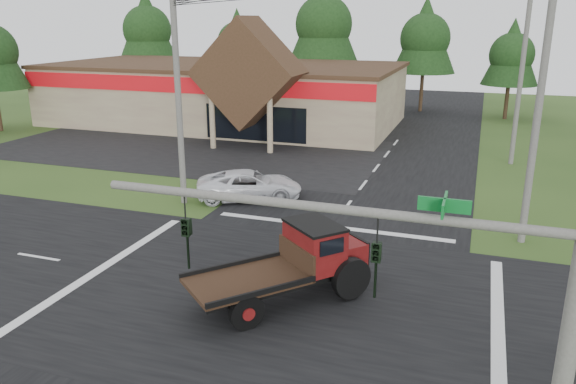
% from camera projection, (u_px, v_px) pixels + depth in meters
% --- Properties ---
extents(ground, '(120.00, 120.00, 0.00)m').
position_uv_depth(ground, '(277.00, 297.00, 18.89)').
color(ground, '#2A4518').
rests_on(ground, ground).
extents(road_ns, '(12.00, 120.00, 0.02)m').
position_uv_depth(road_ns, '(277.00, 297.00, 18.89)').
color(road_ns, black).
rests_on(road_ns, ground).
extents(road_ew, '(120.00, 12.00, 0.02)m').
position_uv_depth(road_ew, '(277.00, 297.00, 18.89)').
color(road_ew, black).
rests_on(road_ew, ground).
extents(parking_apron, '(28.00, 14.00, 0.02)m').
position_uv_depth(parking_apron, '(186.00, 149.00, 40.42)').
color(parking_apron, black).
rests_on(parking_apron, ground).
extents(cvs_building, '(30.40, 18.20, 9.19)m').
position_uv_depth(cvs_building, '(226.00, 92.00, 49.67)').
color(cvs_building, gray).
rests_on(cvs_building, ground).
extents(traffic_signal_mast, '(8.12, 0.24, 7.00)m').
position_uv_depth(traffic_signal_mast, '(455.00, 315.00, 9.00)').
color(traffic_signal_mast, '#595651').
rests_on(traffic_signal_mast, ground).
extents(utility_pole_nw, '(2.00, 0.30, 10.50)m').
position_uv_depth(utility_pole_nw, '(178.00, 96.00, 27.02)').
color(utility_pole_nw, '#595651').
rests_on(utility_pole_nw, ground).
extents(utility_pole_ne, '(2.00, 0.30, 11.50)m').
position_uv_depth(utility_pole_ne, '(539.00, 101.00, 21.87)').
color(utility_pole_ne, '#595651').
rests_on(utility_pole_ne, ground).
extents(utility_pole_n, '(2.00, 0.30, 11.20)m').
position_uv_depth(utility_pole_n, '(521.00, 74.00, 34.56)').
color(utility_pole_n, '#595651').
rests_on(utility_pole_n, ground).
extents(tree_row_a, '(6.72, 6.72, 12.12)m').
position_uv_depth(tree_row_a, '(147.00, 27.00, 62.00)').
color(tree_row_a, '#332316').
rests_on(tree_row_a, ground).
extents(tree_row_b, '(5.60, 5.60, 10.10)m').
position_uv_depth(tree_row_b, '(237.00, 40.00, 61.08)').
color(tree_row_b, '#332316').
rests_on(tree_row_b, ground).
extents(tree_row_c, '(7.28, 7.28, 13.13)m').
position_uv_depth(tree_row_c, '(324.00, 21.00, 56.45)').
color(tree_row_c, '#332316').
rests_on(tree_row_c, ground).
extents(tree_row_d, '(6.16, 6.16, 11.11)m').
position_uv_depth(tree_row_d, '(425.00, 36.00, 54.63)').
color(tree_row_d, '#332316').
rests_on(tree_row_d, ground).
extents(tree_row_e, '(5.04, 5.04, 9.09)m').
position_uv_depth(tree_row_e, '(512.00, 53.00, 50.72)').
color(tree_row_e, '#332316').
rests_on(tree_row_e, ground).
extents(antique_flatbed_truck, '(5.80, 6.15, 2.56)m').
position_uv_depth(antique_flatbed_truck, '(282.00, 266.00, 18.25)').
color(antique_flatbed_truck, '#510B0B').
rests_on(antique_flatbed_truck, ground).
extents(white_pickup, '(5.90, 4.38, 1.49)m').
position_uv_depth(white_pickup, '(250.00, 185.00, 28.97)').
color(white_pickup, white).
rests_on(white_pickup, ground).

